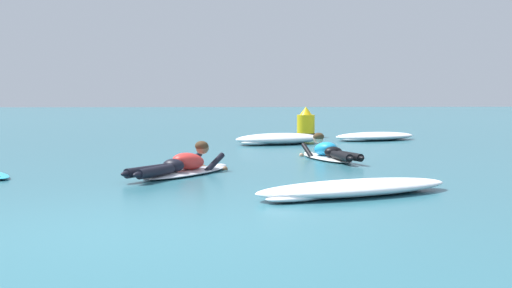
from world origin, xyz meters
The scene contains 7 objects.
ground_plane centered at (0.00, 10.00, 0.00)m, with size 120.00×120.00×0.00m, color #2D6B7A.
surfer_near centered at (0.36, 4.18, 0.14)m, with size 1.70×2.32×0.55m.
surfer_far centered at (3.02, 6.40, 0.14)m, with size 0.95×2.41×0.53m.
whitewater_front centered at (2.52, 1.94, 0.09)m, with size 2.76×1.69×0.19m.
whitewater_mid_left centered at (5.34, 11.94, 0.10)m, with size 2.75×2.08×0.22m.
whitewater_mid_right centered at (2.53, 10.61, 0.13)m, with size 2.61×1.99×0.28m.
channel_marker_buoy centered at (3.63, 13.33, 0.35)m, with size 0.55×0.55×0.90m.
Camera 1 is at (0.74, -5.91, 1.20)m, focal length 46.31 mm.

